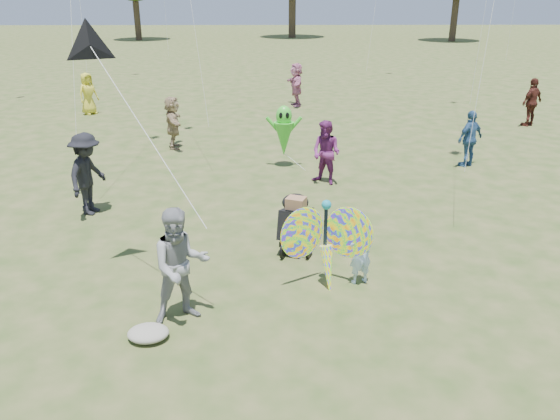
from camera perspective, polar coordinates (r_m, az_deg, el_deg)
The scene contains 15 objects.
ground at distance 8.64m, azimuth 1.52°, elevation -10.52°, with size 160.00×160.00×0.00m, color #51592B.
child_girl at distance 9.25m, azimuth 8.40°, elevation -4.51°, with size 0.40×0.27×1.11m, color #B1D3FA.
adult_man at distance 8.15m, azimuth -10.34°, elevation -5.76°, with size 0.87×0.68×1.79m, color gray.
grey_bag at distance 8.20m, azimuth -13.61°, elevation -12.40°, with size 0.59×0.49×0.19m, color gray.
crowd_b at distance 12.68m, azimuth -19.47°, elevation 3.56°, with size 1.19×0.68×1.84m, color black.
crowd_c at distance 16.33m, azimuth 19.22°, elevation 7.05°, with size 0.93×0.39×1.59m, color #315989.
crowd_d at distance 17.65m, azimuth -11.13°, elevation 8.97°, with size 1.52×0.48×1.64m, color tan.
crowd_e at distance 14.00m, azimuth 4.85°, elevation 5.98°, with size 0.80×0.62×1.64m, color #6E2464.
crowd_g at distance 23.72m, azimuth -19.42°, elevation 11.40°, with size 0.81×0.53×1.65m, color gold.
crowd_h at distance 22.34m, azimuth 24.82°, elevation 10.19°, with size 1.02×0.43×1.75m, color #481E18.
crowd_j at distance 24.16m, azimuth 1.71°, elevation 12.97°, with size 1.69×0.54×1.83m, color #BF6D91.
jogging_stroller at distance 10.34m, azimuth 1.64°, elevation -0.99°, with size 0.75×1.14×1.09m.
butterfly_kite at distance 9.03m, azimuth 4.86°, elevation -3.57°, with size 1.74×0.75×1.72m.
delta_kite_rig at distance 9.10m, azimuth -19.16°, elevation 15.78°, with size 2.26×1.75×2.84m.
alien_kite at distance 15.34m, azimuth 0.41°, elevation 8.05°, with size 1.12×0.69×1.74m.
Camera 1 is at (-0.35, -7.30, 4.62)m, focal length 35.00 mm.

